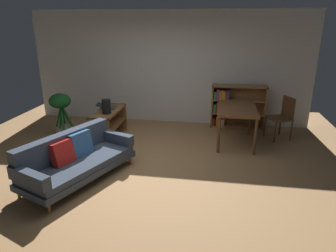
{
  "coord_description": "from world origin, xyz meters",
  "views": [
    {
      "loc": [
        1.19,
        -4.69,
        2.44
      ],
      "look_at": [
        0.38,
        0.33,
        0.68
      ],
      "focal_mm": 32.52,
      "sensor_mm": 36.0,
      "label": 1
    }
  ],
  "objects_px": {
    "open_laptop": "(107,107)",
    "bookshelf": "(234,106)",
    "media_console": "(109,124)",
    "dining_table": "(237,112)",
    "dining_chair_near": "(282,116)",
    "desk_speaker": "(106,107)",
    "potted_floor_plant": "(61,109)",
    "fabric_couch": "(75,158)"
  },
  "relations": [
    {
      "from": "open_laptop",
      "to": "bookshelf",
      "type": "xyz_separation_m",
      "value": [
        2.78,
        1.06,
        -0.15
      ]
    },
    {
      "from": "media_console",
      "to": "dining_table",
      "type": "relative_size",
      "value": 1.0
    },
    {
      "from": "dining_chair_near",
      "to": "desk_speaker",
      "type": "bearing_deg",
      "value": -167.5
    },
    {
      "from": "potted_floor_plant",
      "to": "dining_table",
      "type": "bearing_deg",
      "value": 2.95
    },
    {
      "from": "desk_speaker",
      "to": "potted_floor_plant",
      "type": "distance_m",
      "value": 1.13
    },
    {
      "from": "desk_speaker",
      "to": "dining_table",
      "type": "bearing_deg",
      "value": 7.89
    },
    {
      "from": "dining_table",
      "to": "dining_chair_near",
      "type": "distance_m",
      "value": 1.1
    },
    {
      "from": "fabric_couch",
      "to": "potted_floor_plant",
      "type": "relative_size",
      "value": 2.12
    },
    {
      "from": "fabric_couch",
      "to": "open_laptop",
      "type": "height_order",
      "value": "fabric_couch"
    },
    {
      "from": "media_console",
      "to": "open_laptop",
      "type": "xyz_separation_m",
      "value": [
        -0.08,
        0.2,
        0.34
      ]
    },
    {
      "from": "dining_table",
      "to": "dining_chair_near",
      "type": "xyz_separation_m",
      "value": [
        1.0,
        0.44,
        -0.17
      ]
    },
    {
      "from": "open_laptop",
      "to": "dining_chair_near",
      "type": "bearing_deg",
      "value": 5.94
    },
    {
      "from": "media_console",
      "to": "dining_table",
      "type": "bearing_deg",
      "value": 3.18
    },
    {
      "from": "desk_speaker",
      "to": "dining_chair_near",
      "type": "relative_size",
      "value": 0.32
    },
    {
      "from": "dining_chair_near",
      "to": "bookshelf",
      "type": "relative_size",
      "value": 0.73
    },
    {
      "from": "fabric_couch",
      "to": "dining_chair_near",
      "type": "height_order",
      "value": "dining_chair_near"
    },
    {
      "from": "desk_speaker",
      "to": "bookshelf",
      "type": "distance_m",
      "value": 3.03
    },
    {
      "from": "dining_chair_near",
      "to": "open_laptop",
      "type": "bearing_deg",
      "value": -174.06
    },
    {
      "from": "media_console",
      "to": "desk_speaker",
      "type": "relative_size",
      "value": 4.06
    },
    {
      "from": "desk_speaker",
      "to": "bookshelf",
      "type": "relative_size",
      "value": 0.23
    },
    {
      "from": "dining_chair_near",
      "to": "potted_floor_plant",
      "type": "bearing_deg",
      "value": -172.39
    },
    {
      "from": "media_console",
      "to": "desk_speaker",
      "type": "height_order",
      "value": "desk_speaker"
    },
    {
      "from": "fabric_couch",
      "to": "media_console",
      "type": "height_order",
      "value": "fabric_couch"
    },
    {
      "from": "dining_table",
      "to": "dining_chair_near",
      "type": "bearing_deg",
      "value": 23.84
    },
    {
      "from": "open_laptop",
      "to": "dining_table",
      "type": "distance_m",
      "value": 2.78
    },
    {
      "from": "dining_table",
      "to": "open_laptop",
      "type": "bearing_deg",
      "value": 179.01
    },
    {
      "from": "open_laptop",
      "to": "bookshelf",
      "type": "bearing_deg",
      "value": 20.81
    },
    {
      "from": "potted_floor_plant",
      "to": "bookshelf",
      "type": "height_order",
      "value": "bookshelf"
    },
    {
      "from": "dining_chair_near",
      "to": "bookshelf",
      "type": "height_order",
      "value": "bookshelf"
    },
    {
      "from": "fabric_couch",
      "to": "bookshelf",
      "type": "height_order",
      "value": "bookshelf"
    },
    {
      "from": "media_console",
      "to": "potted_floor_plant",
      "type": "bearing_deg",
      "value": -177.65
    },
    {
      "from": "desk_speaker",
      "to": "dining_table",
      "type": "relative_size",
      "value": 0.25
    },
    {
      "from": "open_laptop",
      "to": "fabric_couch",
      "type": "bearing_deg",
      "value": -85.5
    },
    {
      "from": "fabric_couch",
      "to": "dining_chair_near",
      "type": "bearing_deg",
      "value": 33.43
    },
    {
      "from": "bookshelf",
      "to": "dining_table",
      "type": "bearing_deg",
      "value": -89.84
    },
    {
      "from": "media_console",
      "to": "potted_floor_plant",
      "type": "height_order",
      "value": "potted_floor_plant"
    },
    {
      "from": "desk_speaker",
      "to": "dining_chair_near",
      "type": "xyz_separation_m",
      "value": [
        3.64,
        0.81,
        -0.26
      ]
    },
    {
      "from": "media_console",
      "to": "desk_speaker",
      "type": "bearing_deg",
      "value": -75.34
    },
    {
      "from": "fabric_couch",
      "to": "dining_chair_near",
      "type": "relative_size",
      "value": 2.24
    },
    {
      "from": "fabric_couch",
      "to": "open_laptop",
      "type": "distance_m",
      "value": 2.03
    },
    {
      "from": "bookshelf",
      "to": "media_console",
      "type": "bearing_deg",
      "value": -155.06
    },
    {
      "from": "open_laptop",
      "to": "desk_speaker",
      "type": "relative_size",
      "value": 1.5
    }
  ]
}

